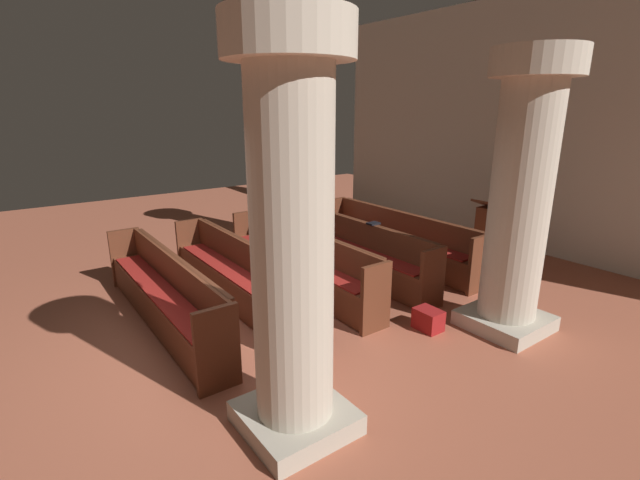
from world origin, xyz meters
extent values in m
plane|color=#AD5B42|center=(0.00, 0.00, 0.00)|extent=(19.20, 19.20, 0.00)
cube|color=silver|center=(0.00, 6.08, 2.25)|extent=(10.00, 0.16, 4.50)
cube|color=brown|center=(-0.89, 3.49, 0.43)|extent=(3.26, 0.38, 0.05)
cube|color=brown|center=(-0.89, 3.66, 0.65)|extent=(3.26, 0.04, 0.40)
cube|color=#562B1A|center=(-0.89, 3.71, 0.84)|extent=(3.13, 0.06, 0.02)
cube|color=#5B2D1B|center=(-2.55, 3.49, 0.43)|extent=(0.06, 0.44, 0.85)
cube|color=#5B2D1B|center=(0.77, 3.49, 0.43)|extent=(0.06, 0.44, 0.85)
cube|color=brown|center=(-0.89, 3.32, 0.21)|extent=(3.26, 0.03, 0.39)
cube|color=maroon|center=(-0.89, 3.47, 0.46)|extent=(3.00, 0.32, 0.03)
cube|color=brown|center=(-0.89, 2.50, 0.43)|extent=(3.26, 0.38, 0.05)
cube|color=brown|center=(-0.89, 2.66, 0.65)|extent=(3.26, 0.04, 0.40)
cube|color=#562B1A|center=(-0.89, 2.71, 0.84)|extent=(3.13, 0.06, 0.02)
cube|color=#5B2D1B|center=(-2.55, 2.50, 0.43)|extent=(0.06, 0.44, 0.85)
cube|color=#5B2D1B|center=(0.77, 2.50, 0.43)|extent=(0.06, 0.44, 0.85)
cube|color=brown|center=(-0.89, 2.32, 0.21)|extent=(3.26, 0.03, 0.39)
cube|color=maroon|center=(-0.89, 2.48, 0.46)|extent=(3.00, 0.32, 0.03)
cube|color=brown|center=(-0.89, 1.50, 0.43)|extent=(3.26, 0.38, 0.05)
cube|color=brown|center=(-0.89, 1.67, 0.65)|extent=(3.26, 0.04, 0.40)
cube|color=#562B1A|center=(-0.89, 1.72, 0.84)|extent=(3.13, 0.06, 0.02)
cube|color=#5B2D1B|center=(-2.55, 1.50, 0.43)|extent=(0.06, 0.44, 0.85)
cube|color=#5B2D1B|center=(0.77, 1.50, 0.43)|extent=(0.06, 0.44, 0.85)
cube|color=brown|center=(-0.89, 1.33, 0.21)|extent=(3.26, 0.03, 0.39)
cube|color=maroon|center=(-0.89, 1.48, 0.46)|extent=(3.00, 0.32, 0.03)
cube|color=brown|center=(-0.89, 0.51, 0.43)|extent=(3.26, 0.38, 0.05)
cube|color=brown|center=(-0.89, 0.67, 0.65)|extent=(3.26, 0.04, 0.40)
cube|color=#562B1A|center=(-0.89, 0.72, 0.84)|extent=(3.13, 0.06, 0.02)
cube|color=#5B2D1B|center=(-2.55, 0.51, 0.43)|extent=(0.06, 0.44, 0.85)
cube|color=#5B2D1B|center=(0.77, 0.51, 0.43)|extent=(0.06, 0.44, 0.85)
cube|color=brown|center=(-0.89, 0.33, 0.21)|extent=(3.26, 0.03, 0.39)
cube|color=maroon|center=(-0.89, 0.49, 0.46)|extent=(3.00, 0.32, 0.03)
cube|color=brown|center=(-0.89, -0.49, 0.43)|extent=(3.26, 0.38, 0.05)
cube|color=brown|center=(-0.89, -0.32, 0.65)|extent=(3.26, 0.05, 0.40)
cube|color=#562B1A|center=(-0.89, -0.27, 0.84)|extent=(3.13, 0.06, 0.02)
cube|color=#5B2D1B|center=(-2.55, -0.49, 0.43)|extent=(0.06, 0.44, 0.85)
cube|color=#5B2D1B|center=(0.77, -0.49, 0.43)|extent=(0.06, 0.44, 0.85)
cube|color=brown|center=(-0.89, -0.66, 0.21)|extent=(3.26, 0.03, 0.39)
cube|color=maroon|center=(-0.89, -0.51, 0.46)|extent=(3.00, 0.32, 0.03)
cube|color=#B6AD9A|center=(1.62, 2.86, 0.09)|extent=(0.90, 0.90, 0.18)
cylinder|color=beige|center=(1.62, 2.86, 1.54)|extent=(0.67, 0.67, 2.71)
cylinder|color=beige|center=(1.62, 2.86, 3.04)|extent=(0.97, 0.97, 0.30)
cube|color=#B6AD9A|center=(-3.36, 2.66, 0.09)|extent=(0.90, 0.90, 0.18)
cylinder|color=beige|center=(-3.36, 2.66, 1.54)|extent=(0.67, 0.67, 2.71)
cylinder|color=beige|center=(-3.36, 2.66, 3.04)|extent=(0.97, 0.97, 0.30)
cube|color=#B6AD9A|center=(1.62, -0.19, 0.09)|extent=(0.85, 0.85, 0.18)
cylinder|color=beige|center=(1.62, -0.19, 1.54)|extent=(0.63, 0.63, 2.71)
cylinder|color=beige|center=(1.62, -0.19, 3.04)|extent=(0.91, 0.91, 0.30)
cube|color=#562B1A|center=(-0.03, 4.80, 0.03)|extent=(0.45, 0.45, 0.06)
cube|color=brown|center=(-0.03, 4.80, 0.47)|extent=(0.28, 0.28, 0.95)
cube|color=brown|center=(-0.03, 4.80, 1.01)|extent=(0.48, 0.35, 0.15)
cube|color=black|center=(-0.61, 2.71, 0.87)|extent=(0.14, 0.19, 0.03)
cube|color=maroon|center=(1.11, 2.06, 0.13)|extent=(0.33, 0.24, 0.26)
camera|label=1|loc=(4.34, -1.91, 2.60)|focal=25.34mm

